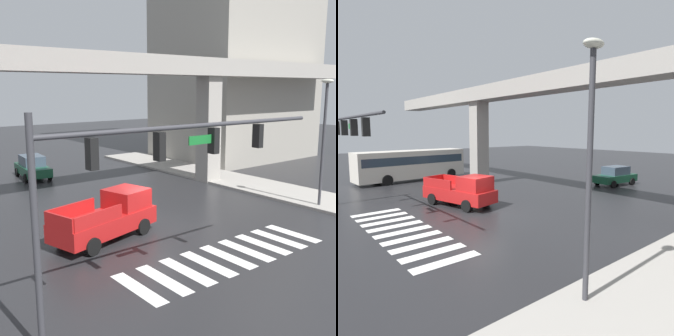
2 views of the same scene
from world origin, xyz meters
The scene contains 8 objects.
ground_plane centered at (0.00, 0.00, 0.00)m, with size 120.00×120.00×0.00m, color #232326.
crosswalk_stripes centered at (0.00, -4.80, 0.01)m, with size 9.35×2.80×0.01m.
elevated_overpass centered at (0.00, 5.94, 7.39)m, with size 49.81×1.98×8.77m.
sidewalk_east centered at (10.59, 2.00, 0.07)m, with size 4.00×36.00×0.15m, color #9E9991.
pickup_truck centered at (-2.60, 0.10, 0.99)m, with size 5.41×3.09×2.08m.
sedan_dark_green centered at (-0.52, 14.96, 0.85)m, with size 2.29×4.46×1.72m.
traffic_signal_mast centered at (-4.68, -6.22, 4.67)m, with size 10.89×0.32×6.20m.
street_lamp_near_corner centered at (9.39, -3.08, 4.56)m, with size 0.44×0.70×7.24m.
Camera 1 is at (-11.82, -15.77, 6.76)m, focal length 44.58 mm.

